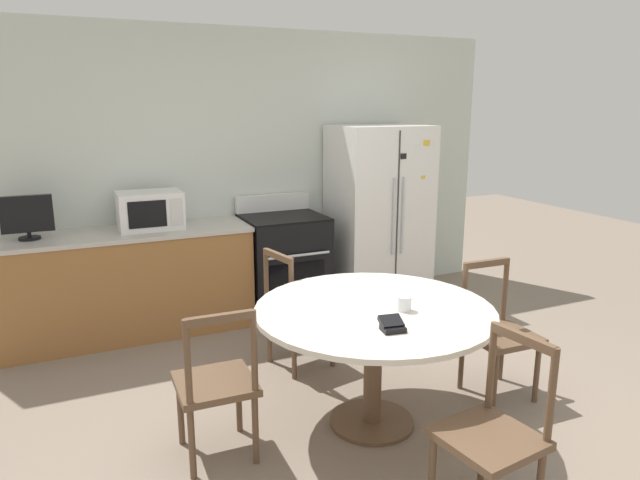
# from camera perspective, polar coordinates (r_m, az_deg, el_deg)

# --- Properties ---
(ground_plane) EXTENTS (14.00, 14.00, 0.00)m
(ground_plane) POSITION_cam_1_polar(r_m,az_deg,el_deg) (3.58, 6.44, -19.22)
(ground_plane) COLOR gray
(back_wall) EXTENTS (5.20, 0.10, 2.60)m
(back_wall) POSITION_cam_1_polar(r_m,az_deg,el_deg) (5.49, -7.57, 6.80)
(back_wall) COLOR silver
(back_wall) RESTS_ON ground_plane
(kitchen_counter) EXTENTS (2.08, 0.64, 0.90)m
(kitchen_counter) POSITION_cam_1_polar(r_m,az_deg,el_deg) (5.09, -18.78, -4.12)
(kitchen_counter) COLOR #936033
(kitchen_counter) RESTS_ON ground_plane
(refrigerator) EXTENTS (0.90, 0.72, 1.73)m
(refrigerator) POSITION_cam_1_polar(r_m,az_deg,el_deg) (5.67, 5.88, 2.60)
(refrigerator) COLOR white
(refrigerator) RESTS_ON ground_plane
(oven_range) EXTENTS (0.73, 0.68, 1.08)m
(oven_range) POSITION_cam_1_polar(r_m,az_deg,el_deg) (5.37, -3.61, -2.32)
(oven_range) COLOR black
(oven_range) RESTS_ON ground_plane
(microwave) EXTENTS (0.52, 0.37, 0.31)m
(microwave) POSITION_cam_1_polar(r_m,az_deg,el_deg) (5.00, -16.63, 2.88)
(microwave) COLOR white
(microwave) RESTS_ON kitchen_counter
(countertop_tv) EXTENTS (0.38, 0.16, 0.35)m
(countertop_tv) POSITION_cam_1_polar(r_m,az_deg,el_deg) (4.94, -27.25, 2.14)
(countertop_tv) COLOR black
(countertop_tv) RESTS_ON kitchen_counter
(dining_table) EXTENTS (1.42, 1.42, 0.76)m
(dining_table) POSITION_cam_1_polar(r_m,az_deg,el_deg) (3.44, 5.40, -8.56)
(dining_table) COLOR beige
(dining_table) RESTS_ON ground_plane
(dining_chair_right) EXTENTS (0.43, 0.43, 0.90)m
(dining_chair_right) POSITION_cam_1_polar(r_m,az_deg,el_deg) (4.04, 17.35, -8.90)
(dining_chair_right) COLOR brown
(dining_chair_right) RESTS_ON ground_plane
(dining_chair_far) EXTENTS (0.49, 0.49, 0.90)m
(dining_chair_far) POSITION_cam_1_polar(r_m,az_deg,el_deg) (4.26, -2.29, -7.07)
(dining_chair_far) COLOR brown
(dining_chair_far) RESTS_ON ground_plane
(dining_chair_left) EXTENTS (0.43, 0.43, 0.90)m
(dining_chair_left) POSITION_cam_1_polar(r_m,az_deg,el_deg) (3.26, -10.32, -14.09)
(dining_chair_left) COLOR brown
(dining_chair_left) RESTS_ON ground_plane
(dining_chair_near) EXTENTS (0.47, 0.47, 0.90)m
(dining_chair_near) POSITION_cam_1_polar(r_m,az_deg,el_deg) (2.90, 16.87, -18.18)
(dining_chair_near) COLOR brown
(dining_chair_near) RESTS_ON ground_plane
(candle_glass) EXTENTS (0.09, 0.09, 0.09)m
(candle_glass) POSITION_cam_1_polar(r_m,az_deg,el_deg) (3.36, 8.39, -6.39)
(candle_glass) COLOR silver
(candle_glass) RESTS_ON dining_table
(wallet) EXTENTS (0.14, 0.14, 0.07)m
(wallet) POSITION_cam_1_polar(r_m,az_deg,el_deg) (3.08, 7.21, -8.45)
(wallet) COLOR black
(wallet) RESTS_ON dining_table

